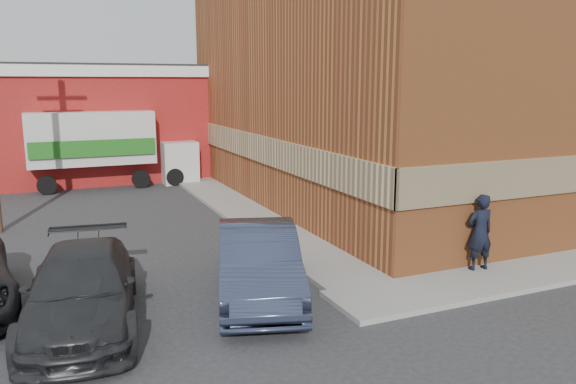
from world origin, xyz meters
name	(u,v)px	position (x,y,z in m)	size (l,w,h in m)	color
ground	(339,293)	(0.00, 0.00, 0.00)	(90.00, 90.00, 0.00)	#28282B
brick_building	(416,84)	(8.50, 9.00, 4.68)	(14.25, 18.25, 9.36)	#AD5B2C
sidewalk_west	(238,208)	(0.60, 9.00, 0.06)	(1.80, 18.00, 0.12)	gray
warehouse	(41,122)	(-6.00, 20.00, 2.81)	(16.30, 8.30, 5.60)	maroon
man	(480,232)	(3.84, -0.25, 1.08)	(0.70, 0.46, 1.92)	black
sedan	(258,262)	(-1.77, 0.50, 0.81)	(1.71, 4.90, 1.62)	#313853
suv_b	(82,289)	(-5.47, 0.50, 0.74)	(2.08, 5.11, 1.48)	#28292B
box_truck	(107,144)	(-3.32, 16.00, 2.00)	(7.04, 2.19, 3.48)	silver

